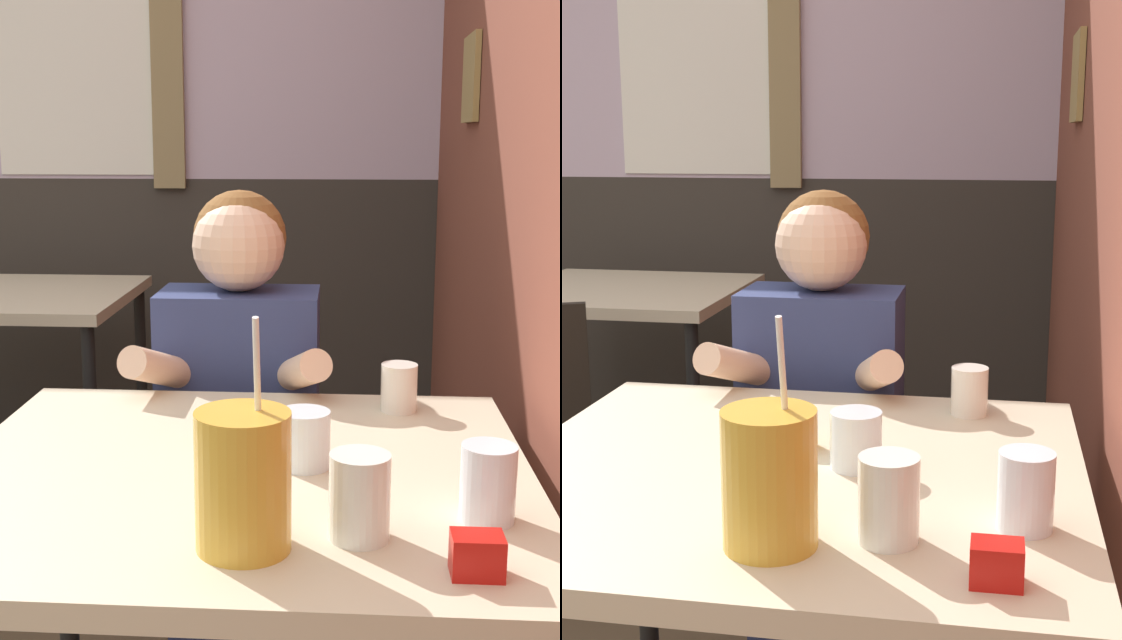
{
  "view_description": "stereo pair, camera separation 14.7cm",
  "coord_description": "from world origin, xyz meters",
  "views": [
    {
      "loc": [
        0.77,
        -0.83,
        1.26
      ],
      "look_at": [
        0.67,
        0.61,
        0.96
      ],
      "focal_mm": 50.0,
      "sensor_mm": 36.0,
      "label": 1
    },
    {
      "loc": [
        0.92,
        -0.81,
        1.26
      ],
      "look_at": [
        0.67,
        0.61,
        0.96
      ],
      "focal_mm": 50.0,
      "sensor_mm": 36.0,
      "label": 2
    }
  ],
  "objects": [
    {
      "name": "cocktail_pitcher",
      "position": [
        0.66,
        0.18,
        0.85
      ],
      "size": [
        0.12,
        0.12,
        0.29
      ],
      "color": "gold",
      "rests_on": "main_table"
    },
    {
      "name": "glass_far_side",
      "position": [
        0.88,
        0.75,
        0.81
      ],
      "size": [
        0.07,
        0.07,
        0.09
      ],
      "color": "silver",
      "rests_on": "main_table"
    },
    {
      "name": "person_seated",
      "position": [
        0.55,
        1.02,
        0.6
      ],
      "size": [
        0.42,
        0.4,
        1.15
      ],
      "color": "navy",
      "rests_on": "ground_plane"
    },
    {
      "name": "main_table",
      "position": [
        0.62,
        0.44,
        0.69
      ],
      "size": [
        0.89,
        0.82,
        0.76
      ],
      "color": "beige",
      "rests_on": "ground_plane"
    },
    {
      "name": "condiment_ketchup",
      "position": [
        0.93,
        0.13,
        0.79
      ],
      "size": [
        0.06,
        0.04,
        0.05
      ],
      "color": "#B7140F",
      "rests_on": "main_table"
    },
    {
      "name": "brick_wall_right",
      "position": [
        1.15,
        1.29,
        1.35
      ],
      "size": [
        0.08,
        4.59,
        2.7
      ],
      "color": "brown",
      "rests_on": "ground_plane"
    },
    {
      "name": "glass_by_brick",
      "position": [
        0.72,
        0.46,
        0.81
      ],
      "size": [
        0.08,
        0.08,
        0.09
      ],
      "color": "silver",
      "rests_on": "main_table"
    },
    {
      "name": "glass_center",
      "position": [
        0.8,
        0.22,
        0.82
      ],
      "size": [
        0.08,
        0.08,
        0.11
      ],
      "color": "silver",
      "rests_on": "main_table"
    },
    {
      "name": "condiment_mustard",
      "position": [
        0.61,
        0.53,
        0.79
      ],
      "size": [
        0.06,
        0.04,
        0.05
      ],
      "color": "yellow",
      "rests_on": "main_table"
    },
    {
      "name": "back_wall",
      "position": [
        -0.01,
        2.62,
        1.36
      ],
      "size": [
        5.25,
        0.09,
        2.7
      ],
      "color": "silver",
      "rests_on": "ground_plane"
    },
    {
      "name": "background_table",
      "position": [
        -0.32,
        1.97,
        0.67
      ],
      "size": [
        0.78,
        0.74,
        0.76
      ],
      "color": "beige",
      "rests_on": "ground_plane"
    },
    {
      "name": "glass_near_pitcher",
      "position": [
        0.97,
        0.28,
        0.81
      ],
      "size": [
        0.07,
        0.07,
        0.1
      ],
      "color": "silver",
      "rests_on": "main_table"
    }
  ]
}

